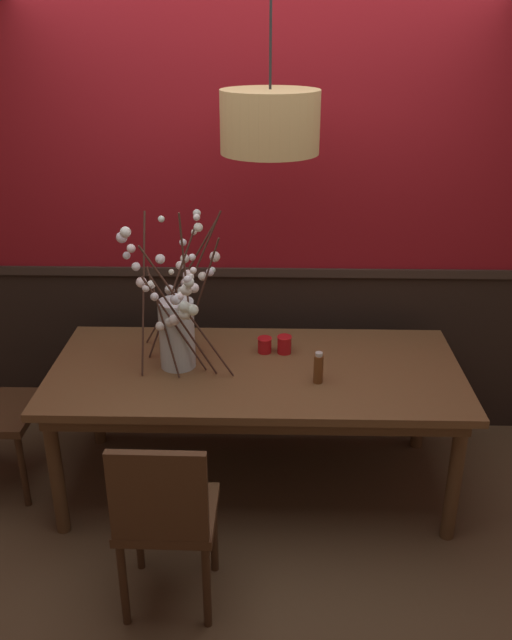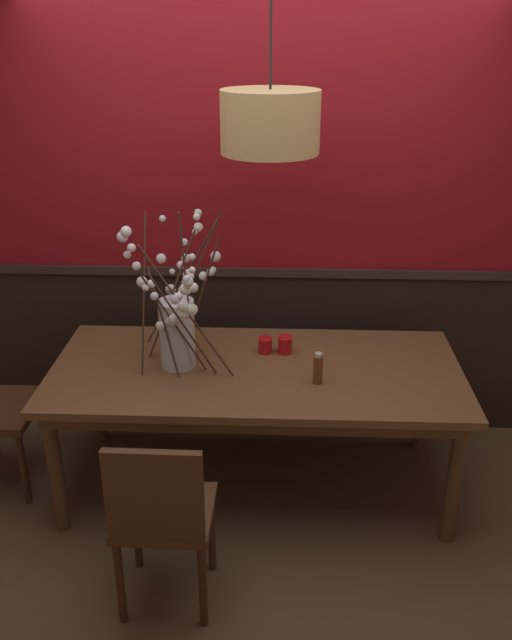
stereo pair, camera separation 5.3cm
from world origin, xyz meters
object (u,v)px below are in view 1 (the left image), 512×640
Objects in this scene: chair_far_side_right at (313,334)px; candle_holder_nearer_edge at (265,345)px; candle_holder_nearer_center at (284,344)px; condiment_bottle at (318,368)px; chair_far_side_left at (208,336)px; dining_table at (256,381)px; pendant_lamp at (270,122)px; chair_near_side_left at (165,514)px; vase_with_blossoms at (177,323)px.

candle_holder_nearer_edge is (-0.31, -0.69, 0.25)m from chair_far_side_right.
chair_far_side_right is at bearing 66.10° from candle_holder_nearer_edge.
condiment_bottle is at bearing -63.22° from candle_holder_nearer_center.
chair_far_side_left is 10.19× the size of candle_holder_nearer_edge.
pendant_lamp is (0.06, 0.04, 1.30)m from dining_table.
pendant_lamp is at bearing -64.55° from chair_far_side_left.
chair_near_side_left is 1.19m from candle_holder_nearer_center.
candle_holder_nearer_center is (0.48, -0.71, 0.29)m from chair_far_side_left.
vase_with_blossoms reaches higher than candle_holder_nearer_center.
chair_far_side_right is 1.23m from vase_with_blossoms.
chair_far_side_right is (0.69, -0.01, 0.03)m from chair_far_side_left.
pendant_lamp is (0.42, 0.92, 1.45)m from chair_near_side_left.
chair_far_side_left is 8.94× the size of candle_holder_nearer_center.
chair_far_side_right is 5.57× the size of condiment_bottle.
candle_holder_nearer_center is 0.11m from candle_holder_nearer_edge.
chair_far_side_left is 1.00m from vase_with_blossoms.
pendant_lamp reaches higher than chair_near_side_left.
candle_holder_nearer_edge is (0.40, 1.05, 0.27)m from chair_near_side_left.
condiment_bottle is at bearing -92.22° from chair_far_side_right.
vase_with_blossoms is 0.74m from condiment_bottle.
dining_table is 0.95m from chair_far_side_right.
dining_table is 2.42× the size of chair_far_side_left.
pendant_lamp reaches higher than dining_table.
chair_far_side_right is 1.68m from pendant_lamp.
chair_far_side_left is 1.25m from condiment_bottle.
candle_holder_nearer_edge reaches higher than dining_table.
chair_far_side_left is at bearing 122.19° from condiment_bottle.
candle_holder_nearer_edge is at bearing 76.82° from dining_table.
chair_near_side_left is 5.41× the size of condiment_bottle.
candle_holder_nearer_center is at bearing 16.88° from vase_with_blossoms.
chair_near_side_left is 0.80× the size of pendant_lamp.
chair_far_side_right reaches higher than candle_holder_nearer_center.
candle_holder_nearer_edge is 0.08× the size of pendant_lamp.
pendant_lamp reaches higher than chair_far_side_left.
chair_far_side_right reaches higher than dining_table.
chair_far_side_right is (0.35, 0.87, -0.13)m from dining_table.
condiment_bottle reaches higher than chair_near_side_left.
candle_holder_nearer_edge is 0.42m from condiment_bottle.
vase_with_blossoms reaches higher than chair_far_side_left.
dining_table is 2.32× the size of chair_far_side_right.
chair_near_side_left is at bearing -132.47° from condiment_bottle.
candle_holder_nearer_edge is 0.52× the size of condiment_bottle.
dining_table is 0.38m from condiment_bottle.
chair_near_side_left is at bearing -112.14° from dining_table.
chair_near_side_left is 10.32× the size of candle_holder_nearer_edge.
chair_far_side_left is at bearing 179.36° from chair_far_side_right.
candle_holder_nearer_edge is at bearing 98.23° from pendant_lamp.
vase_with_blossoms is 0.76× the size of pendant_lamp.
pendant_lamp is (-0.09, -0.13, 1.17)m from candle_holder_nearer_center.
chair_far_side_left is at bearing 118.35° from candle_holder_nearer_edge.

